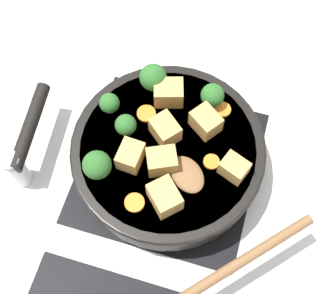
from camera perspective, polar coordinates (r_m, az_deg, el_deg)
The scene contains 21 objects.
ground_plane at distance 0.85m, azimuth 0.00°, elevation -2.47°, with size 2.40×2.40×0.00m, color silver.
front_burner_grate at distance 0.84m, azimuth 0.00°, elevation -2.16°, with size 0.31×0.31×0.03m.
skillet_pan at distance 0.79m, azimuth -0.14°, elevation -0.80°, with size 0.42×0.33×0.06m.
wooden_spoon at distance 0.72m, azimuth 6.17°, elevation -9.16°, with size 0.25×0.24×0.02m.
tofu_cube_center_large at distance 0.74m, azimuth 8.06°, elevation -2.55°, with size 0.04×0.03×0.03m, color tan.
tofu_cube_near_handle at distance 0.74m, azimuth -0.98°, elevation -1.66°, with size 0.05×0.04×0.04m, color tan.
tofu_cube_east_chunk at distance 0.79m, azimuth 0.07°, elevation 6.62°, with size 0.05×0.04×0.04m, color tan.
tofu_cube_west_chunk at distance 0.77m, azimuth 4.62°, elevation 3.10°, with size 0.05×0.04×0.04m, color tan.
tofu_cube_back_piece at distance 0.75m, azimuth -4.58°, elevation -1.09°, with size 0.04×0.04×0.04m, color tan.
tofu_cube_front_piece at distance 0.72m, azimuth -0.41°, elevation -6.14°, with size 0.05×0.04×0.04m, color tan.
tofu_cube_mid_small at distance 0.76m, azimuth -0.36°, elevation 2.12°, with size 0.05×0.04×0.04m, color tan.
broccoli_floret_near_spoon at distance 0.79m, azimuth 5.44°, elevation 6.29°, with size 0.04×0.04×0.05m.
broccoli_floret_center_top at distance 0.76m, azimuth -5.17°, elevation 2.67°, with size 0.04×0.04×0.04m.
broccoli_floret_east_rim at distance 0.73m, azimuth -8.65°, elevation -2.20°, with size 0.05×0.05×0.05m.
broccoli_floret_west_rim at distance 0.79m, azimuth -7.15°, elevation 5.30°, with size 0.03×0.03×0.04m.
broccoli_floret_north_edge at distance 0.80m, azimuth -1.82°, elevation 8.46°, with size 0.05×0.05×0.05m.
carrot_slice_orange_thin at distance 0.73m, azimuth -4.10°, elevation -6.79°, with size 0.03×0.03×0.01m, color orange.
carrot_slice_near_center at distance 0.80m, azimuth 6.66°, elevation 4.55°, with size 0.03×0.03×0.01m, color orange.
carrot_slice_edge_slice at distance 0.76m, azimuth 5.31°, elevation -1.81°, with size 0.03×0.03×0.01m, color orange.
carrot_slice_under_broccoli at distance 0.80m, azimuth -2.66°, elevation 4.08°, with size 0.03×0.03×0.01m, color orange.
salt_shaker at distance 0.84m, azimuth -18.01°, elevation -2.60°, with size 0.04×0.04×0.09m.
Camera 1 is at (-0.09, 0.31, 0.79)m, focal length 50.00 mm.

